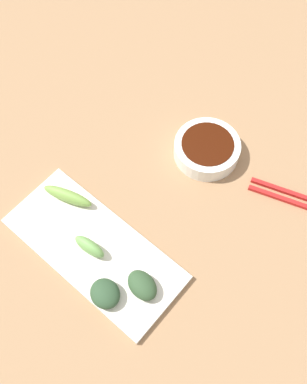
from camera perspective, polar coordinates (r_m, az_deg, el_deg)
tabletop at (r=0.84m, az=-0.76°, el=-3.29°), size 2.10×2.10×0.02m
sauce_bowl at (r=0.88m, az=6.88°, el=5.51°), size 0.13×0.13×0.04m
serving_plate at (r=0.81m, az=-7.58°, el=-7.18°), size 0.14×0.33×0.01m
broccoli_stalk_0 at (r=0.78m, az=-8.17°, el=-6.92°), size 0.03×0.06×0.03m
broccoli_stalk_1 at (r=0.83m, az=-10.91°, el=-0.51°), size 0.05×0.10×0.03m
broccoli_leafy_2 at (r=0.76m, az=-1.44°, el=-11.81°), size 0.05×0.06×0.03m
broccoli_leafy_3 at (r=0.76m, az=-6.19°, el=-12.77°), size 0.06×0.06×0.03m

